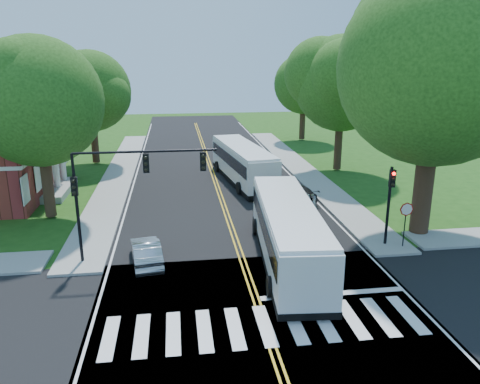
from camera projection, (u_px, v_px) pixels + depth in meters
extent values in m
plane|color=#1C4912|center=(263.00, 319.00, 18.99)|extent=(140.00, 140.00, 0.00)
cube|color=black|center=(220.00, 194.00, 36.09)|extent=(14.00, 96.00, 0.01)
cube|color=black|center=(263.00, 319.00, 18.99)|extent=(60.00, 12.00, 0.01)
cube|color=gold|center=(215.00, 180.00, 39.89)|extent=(0.36, 70.00, 0.01)
cube|color=silver|center=(134.00, 183.00, 38.98)|extent=(0.12, 70.00, 0.01)
cube|color=silver|center=(293.00, 177.00, 40.79)|extent=(0.12, 70.00, 0.01)
cube|color=silver|center=(265.00, 325.00, 18.51)|extent=(12.60, 3.00, 0.01)
cube|color=silver|center=(333.00, 294.00, 20.97)|extent=(6.60, 0.40, 0.01)
cube|color=gray|center=(119.00, 174.00, 41.61)|extent=(2.60, 40.00, 0.15)
cube|color=gray|center=(300.00, 168.00, 43.82)|extent=(2.60, 40.00, 0.15)
cylinder|color=#382616|center=(424.00, 183.00, 27.16)|extent=(1.10, 1.10, 6.00)
sphere|color=#3D7C24|center=(437.00, 67.00, 25.32)|extent=(10.80, 10.80, 10.80)
cylinder|color=#382616|center=(47.00, 180.00, 30.04)|extent=(0.70, 0.70, 4.80)
sphere|color=#3D7C24|center=(38.00, 102.00, 28.63)|extent=(8.00, 8.00, 8.00)
cylinder|color=#382616|center=(95.00, 140.00, 45.36)|extent=(0.70, 0.70, 4.40)
sphere|color=#3D7C24|center=(90.00, 91.00, 44.04)|extent=(7.60, 7.60, 7.60)
cylinder|color=#382616|center=(338.00, 142.00, 42.57)|extent=(0.70, 0.70, 5.00)
sphere|color=#3D7C24|center=(342.00, 83.00, 41.09)|extent=(8.40, 8.40, 8.40)
cylinder|color=#382616|center=(302.00, 121.00, 57.99)|extent=(0.70, 0.70, 4.40)
sphere|color=#3D7C24|center=(304.00, 84.00, 56.70)|extent=(7.20, 7.20, 7.20)
cube|color=silver|center=(52.00, 137.00, 35.10)|extent=(1.40, 6.00, 0.45)
cube|color=gray|center=(58.00, 190.00, 36.27)|extent=(1.80, 6.00, 0.50)
cylinder|color=silver|center=(48.00, 173.00, 33.66)|extent=(0.50, 0.50, 4.20)
cylinder|color=silver|center=(55.00, 166.00, 35.75)|extent=(0.50, 0.50, 4.20)
cylinder|color=silver|center=(62.00, 160.00, 37.84)|extent=(0.50, 0.50, 4.20)
cylinder|color=black|center=(78.00, 218.00, 23.38)|extent=(0.16, 0.16, 4.60)
cube|color=black|center=(74.00, 186.00, 22.76)|extent=(0.30, 0.22, 0.95)
sphere|color=black|center=(73.00, 181.00, 22.54)|extent=(0.18, 0.18, 0.18)
cylinder|color=black|center=(146.00, 152.00, 22.91)|extent=(7.00, 0.12, 0.12)
cube|color=black|center=(146.00, 163.00, 22.93)|extent=(0.30, 0.22, 0.95)
cube|color=black|center=(203.00, 161.00, 23.30)|extent=(0.30, 0.22, 0.95)
cylinder|color=black|center=(388.00, 206.00, 25.59)|extent=(0.16, 0.16, 4.40)
cube|color=black|center=(392.00, 178.00, 25.00)|extent=(0.30, 0.22, 0.95)
sphere|color=#FF0A05|center=(394.00, 174.00, 24.78)|extent=(0.18, 0.18, 0.18)
cylinder|color=black|center=(404.00, 227.00, 25.54)|extent=(0.06, 0.06, 2.20)
cylinder|color=#A50A07|center=(407.00, 209.00, 25.21)|extent=(0.76, 0.04, 0.76)
cube|color=silver|center=(288.00, 234.00, 23.81)|extent=(3.52, 11.95, 2.74)
cube|color=black|center=(288.00, 224.00, 23.67)|extent=(3.52, 11.13, 0.95)
cube|color=black|center=(274.00, 194.00, 29.40)|extent=(2.44, 0.30, 1.60)
cube|color=orange|center=(274.00, 180.00, 29.14)|extent=(1.70, 0.24, 0.32)
cube|color=black|center=(287.00, 256.00, 24.15)|extent=(3.58, 12.05, 0.30)
cube|color=silver|center=(289.00, 207.00, 23.41)|extent=(3.44, 11.59, 0.22)
cylinder|color=black|center=(299.00, 226.00, 27.91)|extent=(0.40, 0.98, 0.96)
cylinder|color=black|center=(256.00, 227.00, 27.77)|extent=(0.40, 0.98, 0.96)
cylinder|color=black|center=(329.00, 285.00, 20.74)|extent=(0.40, 0.98, 0.96)
cylinder|color=black|center=(271.00, 287.00, 20.60)|extent=(0.40, 0.98, 0.96)
cube|color=silver|center=(243.00, 164.00, 39.15)|extent=(4.07, 11.91, 2.72)
cube|color=black|center=(243.00, 158.00, 39.01)|extent=(4.03, 11.11, 0.94)
cube|color=black|center=(226.00, 147.00, 44.49)|extent=(2.41, 0.43, 1.58)
cube|color=orange|center=(225.00, 137.00, 44.24)|extent=(1.68, 0.33, 0.32)
cube|color=black|center=(243.00, 177.00, 39.49)|extent=(4.14, 12.02, 0.30)
cube|color=silver|center=(243.00, 147.00, 38.75)|extent=(3.98, 11.56, 0.22)
cylinder|color=black|center=(244.00, 165.00, 43.35)|extent=(0.44, 0.98, 0.95)
cylinder|color=black|center=(217.00, 167.00, 42.68)|extent=(0.44, 0.98, 0.95)
cylinder|color=black|center=(271.00, 186.00, 36.49)|extent=(0.44, 0.98, 0.95)
cylinder|color=black|center=(239.00, 188.00, 35.82)|extent=(0.44, 0.98, 0.95)
imported|color=#A4A7AB|center=(146.00, 252.00, 23.80)|extent=(1.92, 4.10, 1.30)
imported|color=#B5B8BD|center=(301.00, 202.00, 31.91)|extent=(3.30, 4.99, 1.27)
imported|color=black|center=(296.00, 192.00, 34.36)|extent=(2.80, 4.29, 1.15)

